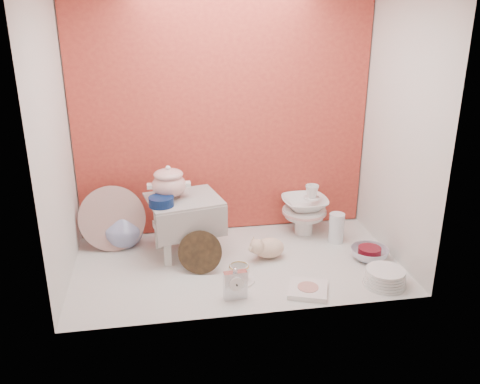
{
  "coord_description": "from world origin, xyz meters",
  "views": [
    {
      "loc": [
        -0.4,
        -2.48,
        1.37
      ],
      "look_at": [
        0.02,
        0.02,
        0.42
      ],
      "focal_mm": 37.74,
      "sensor_mm": 36.0,
      "label": 1
    }
  ],
  "objects_px": {
    "blue_white_vase": "(123,226)",
    "gold_rim_teacup": "(239,272)",
    "soup_tureen": "(169,182)",
    "floral_platter": "(112,219)",
    "porcelain_tower": "(304,209)",
    "plush_pig": "(269,248)",
    "crystal_bowl": "(369,254)",
    "mantel_clock": "(235,283)",
    "step_stool": "(185,225)",
    "dinner_plate_stack": "(385,277)"
  },
  "relations": [
    {
      "from": "blue_white_vase",
      "to": "dinner_plate_stack",
      "type": "relative_size",
      "value": 1.12
    },
    {
      "from": "step_stool",
      "to": "plush_pig",
      "type": "relative_size",
      "value": 1.81
    },
    {
      "from": "mantel_clock",
      "to": "plush_pig",
      "type": "height_order",
      "value": "mantel_clock"
    },
    {
      "from": "mantel_clock",
      "to": "crystal_bowl",
      "type": "height_order",
      "value": "mantel_clock"
    },
    {
      "from": "crystal_bowl",
      "to": "blue_white_vase",
      "type": "bearing_deg",
      "value": 163.1
    },
    {
      "from": "gold_rim_teacup",
      "to": "mantel_clock",
      "type": "bearing_deg",
      "value": -105.93
    },
    {
      "from": "blue_white_vase",
      "to": "mantel_clock",
      "type": "bearing_deg",
      "value": -50.89
    },
    {
      "from": "gold_rim_teacup",
      "to": "porcelain_tower",
      "type": "height_order",
      "value": "porcelain_tower"
    },
    {
      "from": "soup_tureen",
      "to": "gold_rim_teacup",
      "type": "height_order",
      "value": "soup_tureen"
    },
    {
      "from": "blue_white_vase",
      "to": "gold_rim_teacup",
      "type": "bearing_deg",
      "value": -41.38
    },
    {
      "from": "step_stool",
      "to": "soup_tureen",
      "type": "height_order",
      "value": "soup_tureen"
    },
    {
      "from": "plush_pig",
      "to": "crystal_bowl",
      "type": "xyz_separation_m",
      "value": [
        0.56,
        -0.11,
        -0.03
      ]
    },
    {
      "from": "soup_tureen",
      "to": "plush_pig",
      "type": "height_order",
      "value": "soup_tureen"
    },
    {
      "from": "gold_rim_teacup",
      "to": "plush_pig",
      "type": "bearing_deg",
      "value": 46.93
    },
    {
      "from": "blue_white_vase",
      "to": "step_stool",
      "type": "bearing_deg",
      "value": -23.5
    },
    {
      "from": "dinner_plate_stack",
      "to": "crystal_bowl",
      "type": "relative_size",
      "value": 1.03
    },
    {
      "from": "plush_pig",
      "to": "crystal_bowl",
      "type": "bearing_deg",
      "value": -8.73
    },
    {
      "from": "soup_tureen",
      "to": "step_stool",
      "type": "bearing_deg",
      "value": -10.42
    },
    {
      "from": "plush_pig",
      "to": "gold_rim_teacup",
      "type": "bearing_deg",
      "value": -130.78
    },
    {
      "from": "mantel_clock",
      "to": "crystal_bowl",
      "type": "xyz_separation_m",
      "value": [
        0.82,
        0.28,
        -0.05
      ]
    },
    {
      "from": "soup_tureen",
      "to": "crystal_bowl",
      "type": "bearing_deg",
      "value": -14.19
    },
    {
      "from": "soup_tureen",
      "to": "gold_rim_teacup",
      "type": "xyz_separation_m",
      "value": [
        0.33,
        -0.4,
        -0.38
      ]
    },
    {
      "from": "floral_platter",
      "to": "porcelain_tower",
      "type": "xyz_separation_m",
      "value": [
        1.17,
        0.01,
        -0.03
      ]
    },
    {
      "from": "porcelain_tower",
      "to": "step_stool",
      "type": "bearing_deg",
      "value": -169.7
    },
    {
      "from": "soup_tureen",
      "to": "mantel_clock",
      "type": "distance_m",
      "value": 0.72
    },
    {
      "from": "dinner_plate_stack",
      "to": "crystal_bowl",
      "type": "distance_m",
      "value": 0.28
    },
    {
      "from": "floral_platter",
      "to": "step_stool",
      "type": "bearing_deg",
      "value": -17.01
    },
    {
      "from": "blue_white_vase",
      "to": "plush_pig",
      "type": "height_order",
      "value": "blue_white_vase"
    },
    {
      "from": "step_stool",
      "to": "mantel_clock",
      "type": "xyz_separation_m",
      "value": [
        0.21,
        -0.54,
        -0.09
      ]
    },
    {
      "from": "crystal_bowl",
      "to": "porcelain_tower",
      "type": "bearing_deg",
      "value": 123.9
    },
    {
      "from": "plush_pig",
      "to": "step_stool",
      "type": "bearing_deg",
      "value": 163.8
    },
    {
      "from": "soup_tureen",
      "to": "mantel_clock",
      "type": "relative_size",
      "value": 1.38
    },
    {
      "from": "blue_white_vase",
      "to": "gold_rim_teacup",
      "type": "relative_size",
      "value": 2.27
    },
    {
      "from": "floral_platter",
      "to": "gold_rim_teacup",
      "type": "height_order",
      "value": "floral_platter"
    },
    {
      "from": "floral_platter",
      "to": "mantel_clock",
      "type": "xyz_separation_m",
      "value": [
        0.62,
        -0.67,
        -0.1
      ]
    },
    {
      "from": "step_stool",
      "to": "mantel_clock",
      "type": "relative_size",
      "value": 2.37
    },
    {
      "from": "plush_pig",
      "to": "crystal_bowl",
      "type": "height_order",
      "value": "plush_pig"
    },
    {
      "from": "mantel_clock",
      "to": "plush_pig",
      "type": "xyz_separation_m",
      "value": [
        0.26,
        0.39,
        -0.02
      ]
    },
    {
      "from": "gold_rim_teacup",
      "to": "step_stool",
      "type": "bearing_deg",
      "value": 123.46
    },
    {
      "from": "dinner_plate_stack",
      "to": "porcelain_tower",
      "type": "height_order",
      "value": "porcelain_tower"
    },
    {
      "from": "dinner_plate_stack",
      "to": "porcelain_tower",
      "type": "bearing_deg",
      "value": 109.05
    },
    {
      "from": "crystal_bowl",
      "to": "mantel_clock",
      "type": "bearing_deg",
      "value": -161.3
    },
    {
      "from": "porcelain_tower",
      "to": "blue_white_vase",
      "type": "bearing_deg",
      "value": 179.04
    },
    {
      "from": "step_stool",
      "to": "blue_white_vase",
      "type": "bearing_deg",
      "value": 144.19
    },
    {
      "from": "floral_platter",
      "to": "gold_rim_teacup",
      "type": "bearing_deg",
      "value": -37.36
    },
    {
      "from": "gold_rim_teacup",
      "to": "blue_white_vase",
      "type": "bearing_deg",
      "value": 138.62
    },
    {
      "from": "crystal_bowl",
      "to": "plush_pig",
      "type": "bearing_deg",
      "value": 168.99
    },
    {
      "from": "blue_white_vase",
      "to": "dinner_plate_stack",
      "type": "bearing_deg",
      "value": -27.41
    },
    {
      "from": "step_stool",
      "to": "plush_pig",
      "type": "xyz_separation_m",
      "value": [
        0.47,
        -0.16,
        -0.1
      ]
    },
    {
      "from": "soup_tureen",
      "to": "blue_white_vase",
      "type": "bearing_deg",
      "value": 153.24
    }
  ]
}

